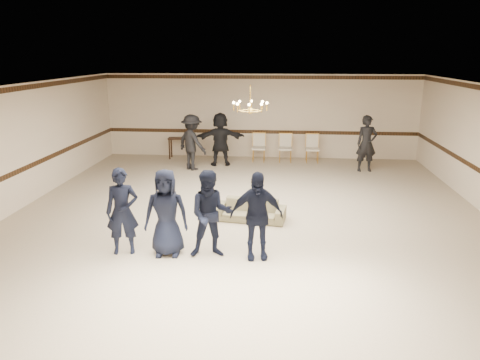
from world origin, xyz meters
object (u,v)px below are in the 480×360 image
object	(u,v)px
banquet_chair_mid	(285,148)
banquet_chair_right	(312,149)
boy_b	(166,213)
boy_d	(256,216)
adult_mid	(220,139)
settee	(250,210)
banquet_chair_left	(259,148)
adult_left	(192,142)
boy_c	(211,214)
adult_right	(367,144)
chandelier	(250,98)
boy_a	(122,211)
console_table	(181,148)

from	to	relation	value
banquet_chair_mid	banquet_chair_right	bearing A→B (deg)	-0.49
boy_b	boy_d	size ratio (longest dim) A/B	1.00
boy_b	adult_mid	xyz separation A→B (m)	(0.10, 7.64, 0.07)
settee	adult_mid	size ratio (longest dim) A/B	0.89
banquet_chair_left	banquet_chair_mid	xyz separation A→B (m)	(1.00, 0.00, 0.00)
settee	banquet_chair_right	xyz separation A→B (m)	(1.90, 6.30, 0.27)
boy_b	banquet_chair_mid	bearing A→B (deg)	69.01
boy_b	adult_left	size ratio (longest dim) A/B	0.92
boy_c	adult_right	size ratio (longest dim) A/B	0.92
banquet_chair_mid	adult_right	bearing A→B (deg)	-23.27
boy_b	adult_left	distance (m)	6.99
chandelier	boy_d	distance (m)	3.74
boy_c	banquet_chair_right	distance (m)	8.78
boy_a	boy_d	size ratio (longest dim) A/B	1.00
boy_a	adult_right	distance (m)	9.47
adult_left	banquet_chair_left	xyz separation A→B (m)	(2.25, 1.45, -0.45)
boy_c	settee	xyz separation A→B (m)	(0.64, 2.10, -0.64)
boy_a	banquet_chair_mid	world-z (taller)	boy_a
boy_d	console_table	bearing A→B (deg)	101.84
boy_d	adult_left	distance (m)	7.41
boy_a	boy_b	xyz separation A→B (m)	(0.90, 0.00, 0.00)
adult_left	boy_d	bearing A→B (deg)	147.84
adult_right	settee	bearing A→B (deg)	-133.27
chandelier	console_table	bearing A→B (deg)	118.96
chandelier	banquet_chair_mid	bearing A→B (deg)	79.35
boy_c	adult_right	bearing A→B (deg)	50.08
settee	banquet_chair_left	xyz separation A→B (m)	(-0.10, 6.30, 0.27)
settee	console_table	world-z (taller)	console_table
banquet_chair_right	settee	bearing A→B (deg)	-109.53
boy_b	boy_c	world-z (taller)	same
console_table	settee	bearing A→B (deg)	-69.49
banquet_chair_mid	boy_c	bearing A→B (deg)	-100.94
boy_c	banquet_chair_right	world-z (taller)	boy_c
chandelier	banquet_chair_right	size ratio (longest dim) A/B	0.91
boy_d	adult_right	world-z (taller)	adult_right
chandelier	adult_right	xyz separation A→B (m)	(3.73, 4.09, -1.91)
banquet_chair_mid	console_table	size ratio (longest dim) A/B	1.06
adult_left	boy_a	bearing A→B (deg)	126.48
boy_c	boy_a	bearing A→B (deg)	170.76
chandelier	adult_left	bearing A→B (deg)	120.86
settee	adult_right	distance (m)	6.35
console_table	boy_b	bearing A→B (deg)	-84.73
banquet_chair_left	banquet_chair_mid	distance (m)	1.00
adult_right	banquet_chair_right	size ratio (longest dim) A/B	1.87
boy_a	boy_d	distance (m)	2.70
boy_b	adult_left	bearing A→B (deg)	91.87
boy_a	boy_d	bearing A→B (deg)	-13.41
boy_b	adult_mid	world-z (taller)	adult_mid
boy_d	boy_a	bearing A→B (deg)	170.53
banquet_chair_mid	boy_a	bearing A→B (deg)	-112.23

